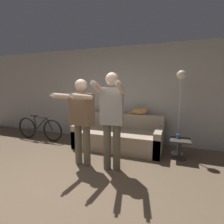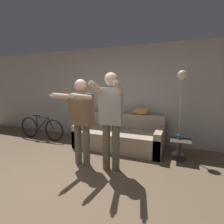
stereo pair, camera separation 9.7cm
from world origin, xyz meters
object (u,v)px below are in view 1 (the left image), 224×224
Objects in this scene: cat at (140,111)px; person_left at (81,116)px; cup at (178,136)px; side_table at (180,145)px; floor_lamp at (180,92)px; bicycle at (39,128)px; couch at (119,137)px; person_right at (112,115)px.

person_left is at bearing -117.79° from cat.
cat is at bearing 150.79° from cup.
person_left reaches higher than side_table.
person_left is 0.89× the size of floor_lamp.
cat is 1.19× the size of side_table.
bicycle is (-3.73, -0.05, -0.15)m from cup.
bicycle is (-2.33, -0.21, 0.07)m from couch.
floor_lamp is (1.40, 0.06, 1.16)m from couch.
floor_lamp is 4.36× the size of side_table.
person_left is 2.20m from floor_lamp.
couch is 1.42m from cup.
person_right is at bearing -137.95° from cup.
person_left is at bearing -144.82° from floor_lamp.
person_left is 1.76m from cat.
floor_lamp reaches higher than person_right.
person_right is at bearing -132.52° from floor_lamp.
couch is 4.19× the size of cat.
bicycle reaches higher than cup.
cup is at bearing -29.21° from cat.
couch is at bearing -141.14° from cat.
cup is at bearing -91.10° from floor_lamp.
floor_lamp is at bearing 4.12° from bicycle.
couch is 1.82m from floor_lamp.
person_right reaches higher than person_left.
cup is (-0.00, -0.22, -0.95)m from floor_lamp.
person_left is 3.89× the size of side_table.
bicycle is at bearing 151.24° from person_right.
cat is 1.16m from cup.
person_right is at bearing -140.79° from side_table.
cat is (0.45, 0.37, 0.64)m from couch.
couch is 23.28× the size of cup.
cup is 3.73m from bicycle.
side_table is at bearing -30.22° from cat.
side_table is (1.19, 0.97, -0.73)m from person_right.
floor_lamp reaches higher than cat.
person_right is 0.95× the size of floor_lamp.
person_right is 2.86m from bicycle.
side_table is (1.45, -0.21, 0.04)m from couch.
person_right is at bearing -97.11° from cat.
cup reaches higher than side_table.
person_right is at bearing 6.93° from person_left.
side_table is at bearing 35.04° from person_left.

